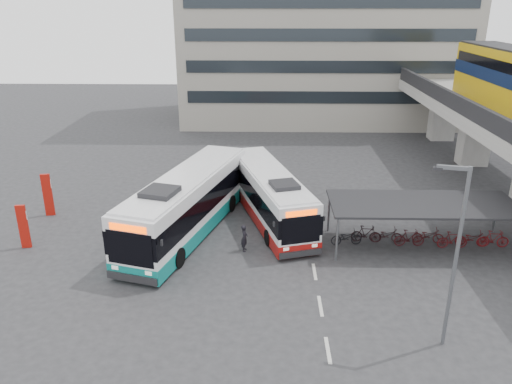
{
  "coord_description": "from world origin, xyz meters",
  "views": [
    {
      "loc": [
        0.07,
        -21.88,
        12.63
      ],
      "look_at": [
        -0.56,
        5.86,
        2.0
      ],
      "focal_mm": 35.0,
      "sensor_mm": 36.0,
      "label": 1
    }
  ],
  "objects_px": {
    "bus_main": "(270,195)",
    "bus_teal": "(188,204)",
    "pedestrian": "(244,238)",
    "lamp_post": "(455,249)"
  },
  "relations": [
    {
      "from": "bus_teal",
      "to": "pedestrian",
      "type": "bearing_deg",
      "value": -18.92
    },
    {
      "from": "pedestrian",
      "to": "lamp_post",
      "type": "relative_size",
      "value": 0.2
    },
    {
      "from": "bus_main",
      "to": "bus_teal",
      "type": "xyz_separation_m",
      "value": [
        -4.71,
        -2.0,
        0.21
      ]
    },
    {
      "from": "pedestrian",
      "to": "bus_teal",
      "type": "bearing_deg",
      "value": 58.25
    },
    {
      "from": "bus_main",
      "to": "pedestrian",
      "type": "distance_m",
      "value": 4.63
    },
    {
      "from": "bus_teal",
      "to": "pedestrian",
      "type": "distance_m",
      "value": 4.21
    },
    {
      "from": "bus_main",
      "to": "pedestrian",
      "type": "height_order",
      "value": "bus_main"
    },
    {
      "from": "bus_main",
      "to": "bus_teal",
      "type": "bearing_deg",
      "value": -173.44
    },
    {
      "from": "lamp_post",
      "to": "bus_teal",
      "type": "bearing_deg",
      "value": 151.91
    },
    {
      "from": "bus_main",
      "to": "bus_teal",
      "type": "relative_size",
      "value": 0.88
    }
  ]
}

